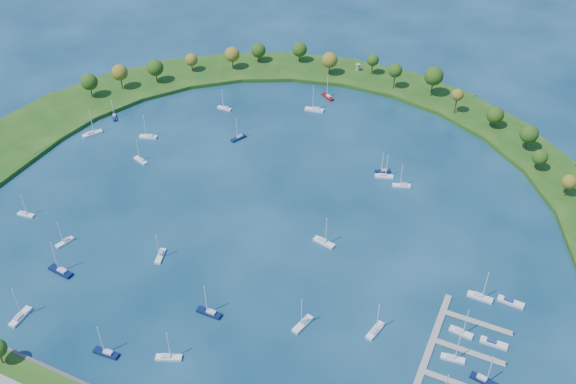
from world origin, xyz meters
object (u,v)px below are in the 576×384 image
at_px(moored_boat_3, 141,160).
at_px(moored_boat_20, 375,330).
at_px(moored_boat_6, 114,116).
at_px(moored_boat_10, 402,185).
at_px(moored_boat_5, 61,271).
at_px(moored_boat_18, 106,352).
at_px(moored_boat_16, 92,133).
at_px(docked_boat_6, 453,358).
at_px(moored_boat_14, 239,137).
at_px(moored_boat_21, 26,214).
at_px(docked_boat_9, 494,343).
at_px(harbor_tower, 358,67).
at_px(docked_boat_11, 511,302).
at_px(moored_boat_8, 328,96).
at_px(moored_boat_11, 160,255).
at_px(moored_boat_17, 315,109).
at_px(moored_boat_13, 20,316).
at_px(docked_boat_8, 461,332).
at_px(moored_boat_9, 384,176).
at_px(moored_boat_15, 224,108).
at_px(moored_boat_19, 65,241).
at_px(moored_boat_4, 209,312).
at_px(moored_boat_2, 383,171).
at_px(docked_boat_7, 484,380).
at_px(moored_boat_1, 168,357).
at_px(moored_boat_0, 303,323).
at_px(docked_boat_10, 480,296).
at_px(moored_boat_7, 148,136).

xyz_separation_m(moored_boat_3, moored_boat_20, (126.04, -47.87, 0.04)).
distance_m(moored_boat_6, moored_boat_10, 144.25).
distance_m(moored_boat_5, moored_boat_18, 43.56).
relative_size(moored_boat_16, docked_boat_6, 1.24).
relative_size(moored_boat_14, docked_boat_6, 1.04).
bearing_deg(moored_boat_21, docked_boat_9, -3.10).
height_order(moored_boat_3, moored_boat_16, moored_boat_16).
distance_m(harbor_tower, docked_boat_11, 171.30).
distance_m(moored_boat_6, moored_boat_16, 16.86).
bearing_deg(docked_boat_11, moored_boat_5, -156.22).
bearing_deg(moored_boat_8, docked_boat_11, 170.00).
xyz_separation_m(moored_boat_11, moored_boat_17, (10.52, 120.68, 0.07)).
relative_size(moored_boat_13, docked_boat_8, 1.15).
distance_m(moored_boat_9, moored_boat_15, 92.83).
bearing_deg(moored_boat_10, moored_boat_8, -64.77).
xyz_separation_m(moored_boat_10, moored_boat_17, (-57.79, 41.68, 0.08)).
bearing_deg(moored_boat_19, moored_boat_4, 100.05).
bearing_deg(docked_boat_6, moored_boat_11, 173.54).
height_order(moored_boat_11, moored_boat_13, moored_boat_13).
bearing_deg(moored_boat_4, moored_boat_18, 52.83).
xyz_separation_m(moored_boat_3, moored_boat_17, (53.11, 72.86, 0.08)).
relative_size(moored_boat_21, docked_boat_8, 0.90).
bearing_deg(docked_boat_8, moored_boat_2, 131.56).
bearing_deg(docked_boat_7, moored_boat_1, -151.23).
relative_size(moored_boat_13, moored_boat_20, 1.05).
bearing_deg(moored_boat_2, moored_boat_4, 46.21).
distance_m(moored_boat_11, moored_boat_13, 51.36).
bearing_deg(moored_boat_11, docked_boat_9, 77.92).
bearing_deg(moored_boat_16, moored_boat_1, -101.01).
distance_m(moored_boat_0, docked_boat_10, 62.34).
height_order(moored_boat_15, docked_boat_7, docked_boat_7).
bearing_deg(moored_boat_6, moored_boat_1, -0.66).
xyz_separation_m(moored_boat_2, moored_boat_7, (-108.40, -20.21, 0.05)).
bearing_deg(moored_boat_2, moored_boat_5, 22.66).
relative_size(moored_boat_1, moored_boat_8, 0.99).
xyz_separation_m(moored_boat_6, docked_boat_7, (195.29, -77.37, 0.06)).
bearing_deg(moored_boat_6, moored_boat_8, 81.71).
relative_size(moored_boat_8, moored_boat_13, 0.93).
relative_size(moored_boat_14, docked_boat_8, 1.00).
height_order(moored_boat_8, docked_boat_10, docked_boat_10).
xyz_separation_m(moored_boat_14, docked_boat_8, (120.66, -70.95, 0.00)).
height_order(moored_boat_6, moored_boat_19, moored_boat_19).
bearing_deg(moored_boat_1, docked_boat_8, 7.82).
xyz_separation_m(harbor_tower, moored_boat_15, (-47.39, -63.65, -3.11)).
bearing_deg(docked_boat_9, docked_boat_11, 84.50).
distance_m(harbor_tower, moored_boat_15, 79.41).
height_order(moored_boat_0, moored_boat_10, moored_boat_0).
height_order(moored_boat_14, docked_boat_9, moored_boat_14).
relative_size(moored_boat_10, moored_boat_17, 0.82).
bearing_deg(docked_boat_10, moored_boat_8, 135.42).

